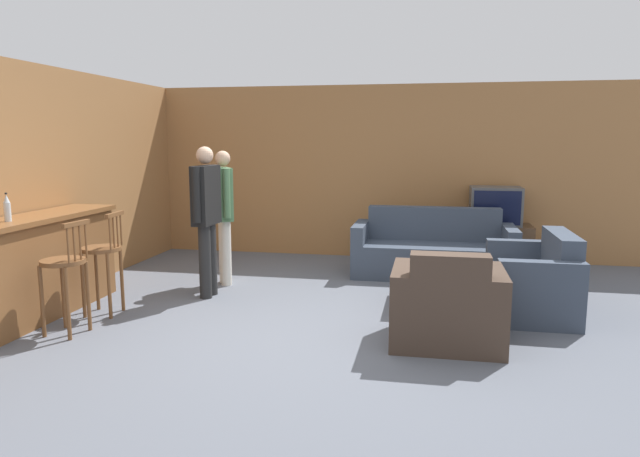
{
  "coord_description": "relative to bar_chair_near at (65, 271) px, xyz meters",
  "views": [
    {
      "loc": [
        1.0,
        -5.03,
        1.79
      ],
      "look_at": [
        -0.14,
        0.88,
        0.85
      ],
      "focal_mm": 32.0,
      "sensor_mm": 36.0,
      "label": 1
    }
  ],
  "objects": [
    {
      "name": "coffee_table",
      "position": [
        3.28,
        1.63,
        -0.25
      ],
      "size": [
        0.61,
        0.96,
        0.41
      ],
      "color": "brown",
      "rests_on": "ground_plane"
    },
    {
      "name": "bottle",
      "position": [
        -0.58,
        0.04,
        0.56
      ],
      "size": [
        0.06,
        0.06,
        0.27
      ],
      "color": "silver",
      "rests_on": "bar_counter"
    },
    {
      "name": "bar_chair_mid",
      "position": [
        0.0,
        0.62,
        0.0
      ],
      "size": [
        0.42,
        0.42,
        1.06
      ],
      "color": "brown",
      "rests_on": "ground_plane"
    },
    {
      "name": "wall_left",
      "position": [
        -0.94,
        1.79,
        0.7
      ],
      "size": [
        0.08,
        8.65,
        2.6
      ],
      "color": "#9E6B3D",
      "rests_on": "ground_plane"
    },
    {
      "name": "armchair_near",
      "position": [
        3.45,
        0.39,
        -0.28
      ],
      "size": [
        0.97,
        0.82,
        0.86
      ],
      "color": "#423328",
      "rests_on": "ground_plane"
    },
    {
      "name": "bar_counter",
      "position": [
        -0.61,
        0.31,
        -0.07
      ],
      "size": [
        0.55,
        2.34,
        1.04
      ],
      "color": "brown",
      "rests_on": "ground_plane"
    },
    {
      "name": "tv",
      "position": [
        4.19,
        3.78,
        0.27
      ],
      "size": [
        0.7,
        0.5,
        0.54
      ],
      "color": "#4C4C4C",
      "rests_on": "tv_unit"
    },
    {
      "name": "ground_plane",
      "position": [
        2.27,
        0.46,
        -0.6
      ],
      "size": [
        24.0,
        24.0,
        0.0
      ],
      "primitive_type": "plane",
      "color": "#565B66"
    },
    {
      "name": "couch_far",
      "position": [
        3.34,
        3.0,
        -0.28
      ],
      "size": [
        2.09,
        0.86,
        0.89
      ],
      "color": "#384251",
      "rests_on": "ground_plane"
    },
    {
      "name": "wall_back",
      "position": [
        2.27,
        4.12,
        0.7
      ],
      "size": [
        9.4,
        0.08,
        2.6
      ],
      "color": "#9E6B3D",
      "rests_on": "ground_plane"
    },
    {
      "name": "person_by_counter",
      "position": [
        0.79,
        1.47,
        0.37
      ],
      "size": [
        0.2,
        0.58,
        1.71
      ],
      "color": "black",
      "rests_on": "ground_plane"
    },
    {
      "name": "person_by_window",
      "position": [
        0.78,
        2.06,
        0.35
      ],
      "size": [
        0.35,
        0.48,
        1.66
      ],
      "color": "silver",
      "rests_on": "ground_plane"
    },
    {
      "name": "loveseat_right",
      "position": [
        4.37,
        1.53,
        -0.28
      ],
      "size": [
        0.79,
        1.31,
        0.85
      ],
      "color": "#384251",
      "rests_on": "ground_plane"
    },
    {
      "name": "bar_chair_near",
      "position": [
        0.0,
        0.0,
        0.0
      ],
      "size": [
        0.43,
        0.43,
        1.06
      ],
      "color": "brown",
      "rests_on": "ground_plane"
    },
    {
      "name": "tv_unit",
      "position": [
        4.19,
        3.78,
        -0.3
      ],
      "size": [
        1.04,
        0.53,
        0.59
      ],
      "color": "#513823",
      "rests_on": "ground_plane"
    }
  ]
}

